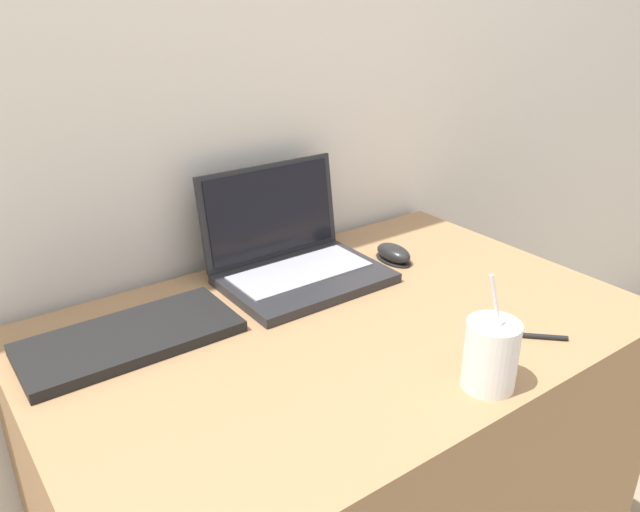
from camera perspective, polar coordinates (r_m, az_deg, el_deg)
name	(u,v)px	position (r m, az deg, el deg)	size (l,w,h in m)	color
wall_back	(223,26)	(1.33, -8.86, 20.10)	(7.00, 0.04, 2.50)	silver
desk	(338,481)	(1.38, 1.68, -19.85)	(1.09, 0.70, 0.76)	#936D47
laptop	(293,255)	(1.31, -2.50, 0.10)	(0.33, 0.27, 0.22)	#232326
drink_cup	(491,354)	(0.99, 15.35, -8.62)	(0.08, 0.08, 0.20)	silver
computer_mouse	(394,254)	(1.40, 6.74, 0.18)	(0.06, 0.10, 0.04)	black
external_keyboard	(130,338)	(1.13, -16.97, -7.16)	(0.37, 0.17, 0.02)	black
pen	(528,336)	(1.16, 18.50, -6.91)	(0.10, 0.10, 0.01)	black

